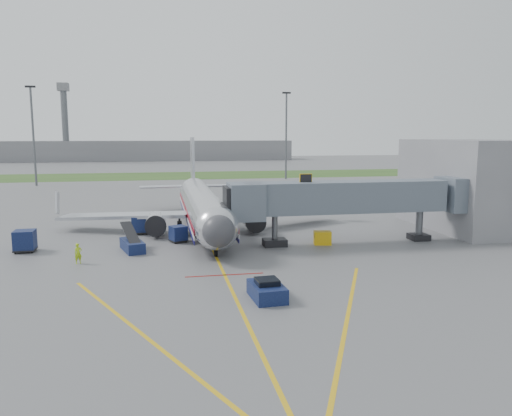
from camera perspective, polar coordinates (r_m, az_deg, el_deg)
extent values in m
plane|color=#565659|center=(42.17, -4.31, -6.17)|extent=(400.00, 400.00, 0.00)
cube|color=#2D4C1E|center=(131.06, -8.91, 3.68)|extent=(300.00, 25.00, 0.01)
cube|color=gold|center=(40.25, -3.98, -6.87)|extent=(0.25, 50.00, 0.01)
cube|color=maroon|center=(38.34, -3.61, -7.65)|extent=(6.00, 0.25, 0.01)
cube|color=gold|center=(28.62, -13.26, -13.56)|extent=(9.52, 20.04, 0.01)
cube|color=gold|center=(30.50, 10.43, -12.07)|extent=(9.52, 20.04, 0.01)
cylinder|color=silver|center=(56.30, -6.12, 0.30)|extent=(3.80, 28.00, 3.80)
sphere|color=silver|center=(42.55, -4.51, -2.31)|extent=(3.80, 3.80, 3.80)
sphere|color=#38383D|center=(41.28, -4.30, -2.65)|extent=(2.74, 2.74, 2.74)
cube|color=black|center=(42.06, -4.45, -1.68)|extent=(2.20, 1.20, 0.55)
cone|color=silver|center=(72.63, -7.23, 2.11)|extent=(3.80, 5.00, 3.80)
cube|color=#B7BAC1|center=(71.80, -7.27, 5.24)|extent=(0.35, 4.20, 7.00)
cube|color=#B7BAC1|center=(56.37, -14.75, -0.84)|extent=(15.10, 8.59, 1.13)
cube|color=#B7BAC1|center=(57.75, 2.33, -0.35)|extent=(15.10, 8.59, 1.13)
cylinder|color=silver|center=(53.36, -11.39, -1.74)|extent=(2.10, 3.60, 2.10)
cylinder|color=silver|center=(54.26, -0.34, -1.40)|extent=(2.10, 3.60, 2.10)
cube|color=maroon|center=(56.54, -4.18, 0.00)|extent=(0.05, 28.00, 0.45)
cube|color=#100D5C|center=(56.68, -4.17, -0.90)|extent=(0.05, 28.00, 0.35)
cylinder|color=black|center=(44.02, -4.62, -5.15)|extent=(0.28, 0.70, 0.70)
cylinder|color=black|center=(57.00, -8.73, -1.94)|extent=(0.50, 1.00, 1.00)
cylinder|color=black|center=(57.42, -3.54, -1.78)|extent=(0.50, 1.00, 1.00)
cube|color=slate|center=(49.21, 10.14, 1.28)|extent=(20.00, 3.00, 3.00)
cube|color=slate|center=(46.63, -1.18, 0.77)|extent=(3.20, 3.60, 3.40)
cube|color=black|center=(46.44, -2.64, 0.73)|extent=(1.60, 3.00, 2.80)
cube|color=#CF9E0C|center=(47.73, 5.70, 3.32)|extent=(1.20, 0.15, 1.00)
cylinder|color=#595B60|center=(47.64, 2.15, -2.54)|extent=(0.56, 0.56, 3.10)
cube|color=black|center=(47.88, 2.15, -3.95)|extent=(2.20, 1.60, 0.70)
cylinder|color=#595B60|center=(53.05, 18.15, -1.83)|extent=(0.70, 0.70, 3.10)
cube|color=black|center=(53.27, 18.09, -3.15)|extent=(1.80, 1.80, 0.60)
cube|color=slate|center=(54.67, 21.97, 1.50)|extent=(3.00, 4.00, 3.40)
cube|color=slate|center=(61.53, 23.39, 2.50)|extent=(10.00, 16.00, 10.00)
cylinder|color=#595B60|center=(113.42, -24.09, 7.39)|extent=(0.44, 0.44, 20.00)
cube|color=black|center=(113.82, -24.40, 12.53)|extent=(2.00, 0.40, 0.40)
cylinder|color=#595B60|center=(119.29, 3.46, 8.12)|extent=(0.44, 0.44, 20.00)
cube|color=black|center=(119.67, 3.51, 13.01)|extent=(2.00, 0.40, 0.40)
cube|color=slate|center=(210.72, -12.49, 6.43)|extent=(120.00, 14.00, 8.00)
cylinder|color=#595B60|center=(208.59, -20.97, 8.81)|extent=(2.40, 2.40, 28.00)
cube|color=slate|center=(209.33, -21.19, 12.77)|extent=(4.00, 4.00, 3.00)
cube|color=#0C1135|center=(32.86, 1.26, -9.51)|extent=(2.18, 3.34, 0.98)
cube|color=black|center=(32.68, 1.26, -8.46)|extent=(1.52, 1.52, 0.45)
cylinder|color=black|center=(31.64, 0.43, -10.48)|extent=(0.24, 0.73, 0.72)
cylinder|color=black|center=(32.08, 3.25, -10.23)|extent=(0.24, 0.73, 0.72)
cylinder|color=black|center=(33.77, -0.62, -9.25)|extent=(0.24, 0.73, 0.72)
cylinder|color=black|center=(34.18, 2.03, -9.03)|extent=(0.24, 0.73, 0.72)
cube|color=#0C1135|center=(50.09, -8.88, -2.86)|extent=(1.90, 1.90, 1.45)
cube|color=black|center=(50.24, -8.86, -3.67)|extent=(1.96, 1.96, 0.11)
cylinder|color=black|center=(49.52, -9.18, -3.90)|extent=(0.29, 0.32, 0.26)
cylinder|color=black|center=(49.98, -8.00, -3.76)|extent=(0.29, 0.32, 0.26)
cylinder|color=black|center=(50.52, -9.71, -3.67)|extent=(0.29, 0.32, 0.26)
cylinder|color=black|center=(50.98, -8.56, -3.53)|extent=(0.29, 0.32, 0.26)
cube|color=#0C1135|center=(50.06, -24.91, -3.33)|extent=(1.81, 1.81, 1.78)
cube|color=black|center=(50.23, -24.85, -4.32)|extent=(1.87, 1.87, 0.14)
cylinder|color=black|center=(49.75, -25.79, -4.55)|extent=(0.26, 0.33, 0.32)
cylinder|color=black|center=(49.44, -24.24, -4.53)|extent=(0.26, 0.33, 0.32)
cylinder|color=black|center=(51.05, -25.44, -4.22)|extent=(0.26, 0.33, 0.32)
cylinder|color=black|center=(50.75, -23.92, -4.19)|extent=(0.26, 0.33, 0.32)
cube|color=#0C1135|center=(55.00, -13.16, -1.82)|extent=(1.75, 1.75, 1.69)
cube|color=black|center=(55.15, -13.13, -2.68)|extent=(1.81, 1.81, 0.13)
cylinder|color=black|center=(54.53, -13.82, -2.88)|extent=(0.25, 0.31, 0.31)
cylinder|color=black|center=(54.52, -12.44, -2.83)|extent=(0.25, 0.31, 0.31)
cylinder|color=black|center=(55.81, -13.80, -2.62)|extent=(0.25, 0.31, 0.31)
cylinder|color=black|center=(55.80, -12.45, -2.58)|extent=(0.25, 0.31, 0.31)
cube|color=#0C1135|center=(47.25, -13.94, -4.19)|extent=(2.53, 4.22, 0.99)
cube|color=black|center=(47.57, -14.13, -2.83)|extent=(2.13, 4.53, 1.55)
cylinder|color=black|center=(45.82, -14.22, -4.83)|extent=(0.40, 0.66, 0.61)
cylinder|color=black|center=(46.05, -12.88, -4.72)|extent=(0.40, 0.66, 0.61)
cylinder|color=black|center=(48.55, -14.94, -4.11)|extent=(0.40, 0.66, 0.61)
cylinder|color=black|center=(48.77, -13.67, -4.01)|extent=(0.40, 0.66, 0.61)
cube|color=#CF9E0C|center=(48.89, 7.60, -3.40)|extent=(1.81, 1.38, 1.31)
cylinder|color=black|center=(48.93, 6.96, -3.97)|extent=(0.28, 0.36, 0.33)
cylinder|color=black|center=(49.07, 8.22, -3.95)|extent=(0.28, 0.36, 0.33)
imported|color=#A2CC18|center=(43.87, -19.66, -4.92)|extent=(0.74, 0.64, 1.71)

